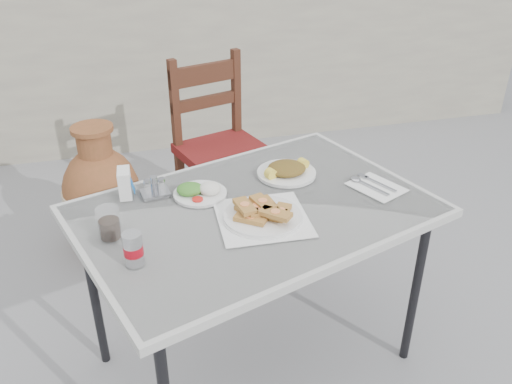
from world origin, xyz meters
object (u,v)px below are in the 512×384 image
object	(u,v)px
salad_rice_plate	(199,191)
condiment_caddy	(155,189)
pide_plate	(263,211)
salad_chopped_plate	(287,170)
soda_can	(133,249)
napkin_holder	(125,183)
chair	(221,147)
cafe_table	(255,219)
terracotta_urn	(102,193)
cola_glass	(109,225)

from	to	relation	value
salad_rice_plate	condiment_caddy	size ratio (longest dim) A/B	1.76
pide_plate	salad_chopped_plate	size ratio (longest dim) A/B	1.36
soda_can	pide_plate	bearing A→B (deg)	18.68
salad_chopped_plate	soda_can	world-z (taller)	soda_can
pide_plate	napkin_holder	distance (m)	0.56
soda_can	napkin_holder	xyz separation A→B (m)	(-0.00, 0.46, -0.00)
napkin_holder	chair	xyz separation A→B (m)	(0.55, 0.90, -0.31)
cafe_table	terracotta_urn	distance (m)	1.30
salad_rice_plate	pide_plate	bearing A→B (deg)	-49.62
soda_can	chair	size ratio (longest dim) A/B	0.11
cola_glass	chair	bearing A→B (deg)	62.35
pide_plate	chair	distance (m)	1.23
pide_plate	soda_can	size ratio (longest dim) A/B	2.97
salad_rice_plate	condiment_caddy	world-z (taller)	condiment_caddy
cafe_table	chair	xyz separation A→B (m)	(0.08, 1.11, -0.20)
salad_rice_plate	cola_glass	distance (m)	0.41
salad_rice_plate	chair	xyz separation A→B (m)	(0.27, 0.97, -0.27)
cafe_table	salad_chopped_plate	bearing A→B (deg)	48.76
cafe_table	condiment_caddy	size ratio (longest dim) A/B	12.69
condiment_caddy	pide_plate	bearing A→B (deg)	-37.26
salad_rice_plate	soda_can	size ratio (longest dim) A/B	1.85
pide_plate	napkin_holder	bearing A→B (deg)	147.94
cola_glass	terracotta_urn	bearing A→B (deg)	93.81
soda_can	napkin_holder	size ratio (longest dim) A/B	1.02
salad_chopped_plate	condiment_caddy	bearing A→B (deg)	-176.55
pide_plate	chair	bearing A→B (deg)	86.35
cola_glass	napkin_holder	bearing A→B (deg)	76.77
soda_can	terracotta_urn	distance (m)	1.43
soda_can	cola_glass	xyz separation A→B (m)	(-0.07, 0.18, -0.01)
salad_rice_plate	soda_can	world-z (taller)	soda_can
cafe_table	soda_can	distance (m)	0.54
cola_glass	condiment_caddy	size ratio (longest dim) A/B	0.95
cafe_table	terracotta_urn	size ratio (longest dim) A/B	2.01
salad_chopped_plate	cola_glass	bearing A→B (deg)	-158.12
salad_chopped_plate	chair	bearing A→B (deg)	97.30
napkin_holder	chair	distance (m)	1.10
cafe_table	condiment_caddy	xyz separation A→B (m)	(-0.36, 0.19, 0.08)
terracotta_urn	pide_plate	bearing A→B (deg)	-62.06
salad_chopped_plate	terracotta_urn	world-z (taller)	salad_chopped_plate
cola_glass	salad_chopped_plate	bearing A→B (deg)	21.88
cola_glass	condiment_caddy	xyz separation A→B (m)	(0.18, 0.26, -0.02)
pide_plate	salad_rice_plate	bearing A→B (deg)	130.38
condiment_caddy	napkin_holder	bearing A→B (deg)	169.27
chair	cola_glass	bearing A→B (deg)	-135.27
condiment_caddy	salad_chopped_plate	bearing A→B (deg)	3.45
salad_rice_plate	chair	size ratio (longest dim) A/B	0.20
chair	cafe_table	bearing A→B (deg)	-111.80
napkin_holder	soda_can	bearing A→B (deg)	-86.20
pide_plate	chair	world-z (taller)	chair
salad_chopped_plate	terracotta_urn	bearing A→B (deg)	133.36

